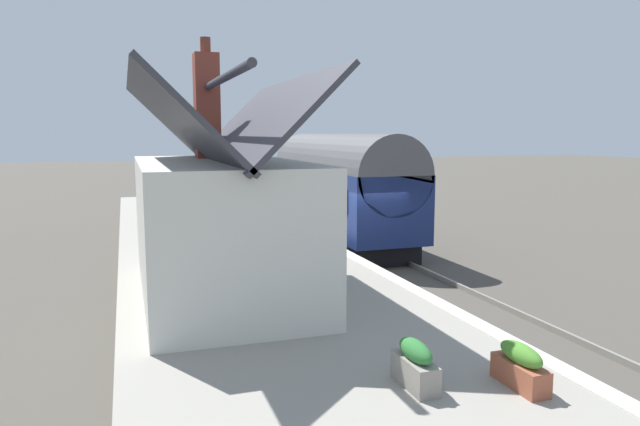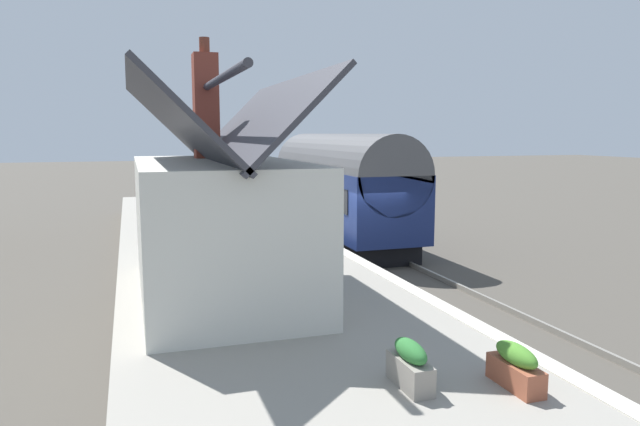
# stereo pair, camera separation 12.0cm
# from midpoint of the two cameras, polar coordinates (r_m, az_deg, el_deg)

# --- Properties ---
(ground_plane) EXTENTS (160.00, 160.00, 0.00)m
(ground_plane) POSITION_cam_midpoint_polar(r_m,az_deg,el_deg) (19.21, 3.80, -5.29)
(ground_plane) COLOR #4C473F
(platform) EXTENTS (32.00, 6.44, 0.89)m
(platform) POSITION_cam_midpoint_polar(r_m,az_deg,el_deg) (17.97, -8.79, -4.82)
(platform) COLOR gray
(platform) RESTS_ON ground
(platform_edge_coping) EXTENTS (32.00, 0.36, 0.02)m
(platform_edge_coping) POSITION_cam_midpoint_polar(r_m,az_deg,el_deg) (18.62, 0.45, -2.86)
(platform_edge_coping) COLOR beige
(platform_edge_coping) RESTS_ON platform
(rail_near) EXTENTS (52.00, 0.08, 0.14)m
(rail_near) POSITION_cam_midpoint_polar(r_m,az_deg,el_deg) (19.85, 8.15, -4.72)
(rail_near) COLOR gray
(rail_near) RESTS_ON ground
(rail_far) EXTENTS (52.00, 0.08, 0.14)m
(rail_far) POSITION_cam_midpoint_polar(r_m,az_deg,el_deg) (19.26, 4.30, -5.05)
(rail_far) COLOR gray
(rail_far) RESTS_ON ground
(train) EXTENTS (10.28, 2.73, 4.32)m
(train) POSITION_cam_midpoint_polar(r_m,az_deg,el_deg) (23.16, 1.86, 2.52)
(train) COLOR black
(train) RESTS_ON ground
(station_building) EXTENTS (6.95, 3.54, 5.64)m
(station_building) POSITION_cam_midpoint_polar(r_m,az_deg,el_deg) (12.68, -9.92, -0.73)
(station_building) COLOR silver
(station_building) RESTS_ON platform
(bench_mid_platform) EXTENTS (1.42, 0.49, 0.88)m
(bench_mid_platform) POSITION_cam_midpoint_polar(r_m,az_deg,el_deg) (18.67, -6.53, -1.43)
(bench_mid_platform) COLOR teal
(bench_mid_platform) RESTS_ON platform
(bench_platform_end) EXTENTS (1.40, 0.43, 0.88)m
(bench_platform_end) POSITION_cam_midpoint_polar(r_m,az_deg,el_deg) (22.24, -8.22, 0.02)
(bench_platform_end) COLOR teal
(bench_platform_end) RESTS_ON platform
(planter_edge_near) EXTENTS (0.47, 0.47, 0.77)m
(planter_edge_near) POSITION_cam_midpoint_polar(r_m,az_deg,el_deg) (23.88, -9.93, 0.29)
(planter_edge_near) COLOR teal
(planter_edge_near) RESTS_ON platform
(planter_by_door) EXTENTS (0.70, 0.32, 0.65)m
(planter_by_door) POSITION_cam_midpoint_polar(r_m,az_deg,el_deg) (24.55, -5.95, 0.39)
(planter_by_door) COLOR teal
(planter_by_door) RESTS_ON platform
(planter_corner_building) EXTENTS (1.08, 0.32, 0.60)m
(planter_corner_building) POSITION_cam_midpoint_polar(r_m,az_deg,el_deg) (22.66, -10.43, -0.37)
(planter_corner_building) COLOR gray
(planter_corner_building) RESTS_ON platform
(planter_under_sign) EXTENTS (0.85, 0.32, 0.55)m
(planter_under_sign) POSITION_cam_midpoint_polar(r_m,az_deg,el_deg) (19.54, -15.09, -1.88)
(planter_under_sign) COLOR #9E5138
(planter_under_sign) RESTS_ON platform
(planter_bench_right) EXTENTS (1.02, 0.32, 0.61)m
(planter_bench_right) POSITION_cam_midpoint_polar(r_m,az_deg,el_deg) (20.34, -6.17, -1.20)
(planter_bench_right) COLOR teal
(planter_bench_right) RESTS_ON platform
(planter_bench_left) EXTENTS (0.88, 0.32, 0.66)m
(planter_bench_left) POSITION_cam_midpoint_polar(r_m,az_deg,el_deg) (8.33, 8.83, -14.38)
(planter_bench_left) COLOR gray
(planter_bench_left) RESTS_ON platform
(planter_edge_far) EXTENTS (0.92, 0.32, 0.61)m
(planter_edge_far) POSITION_cam_midpoint_polar(r_m,az_deg,el_deg) (8.66, 18.54, -13.97)
(planter_edge_far) COLOR #9E5138
(planter_edge_far) RESTS_ON platform
(lamp_post_platform) EXTENTS (0.32, 0.50, 3.68)m
(lamp_post_platform) POSITION_cam_midpoint_polar(r_m,az_deg,el_deg) (26.63, -6.98, 5.82)
(lamp_post_platform) COLOR black
(lamp_post_platform) RESTS_ON platform
(station_sign_board) EXTENTS (0.96, 0.06, 1.57)m
(station_sign_board) POSITION_cam_midpoint_polar(r_m,az_deg,el_deg) (24.78, -6.13, 2.50)
(station_sign_board) COLOR black
(station_sign_board) RESTS_ON platform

